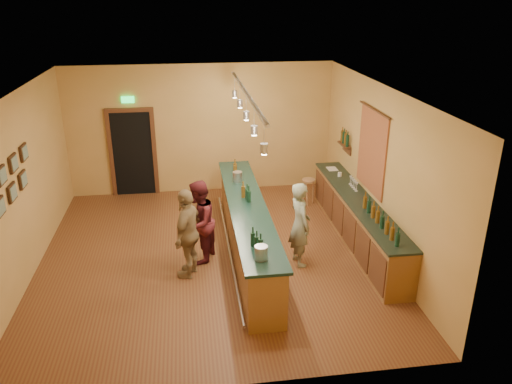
{
  "coord_description": "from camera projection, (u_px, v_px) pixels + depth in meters",
  "views": [
    {
      "loc": [
        -0.36,
        -8.57,
        4.79
      ],
      "look_at": [
        0.9,
        0.2,
        1.2
      ],
      "focal_mm": 35.0,
      "sensor_mm": 36.0,
      "label": 1
    }
  ],
  "objects": [
    {
      "name": "tapestry",
      "position": [
        372.0,
        151.0,
        9.81
      ],
      "size": [
        0.03,
        1.4,
        1.6
      ],
      "primitive_type": "cube",
      "color": "maroon",
      "rests_on": "wall_right"
    },
    {
      "name": "picture_grid",
      "position": [
        7.0,
        184.0,
        7.87
      ],
      "size": [
        0.06,
        2.2,
        0.7
      ],
      "primitive_type": null,
      "color": "#382111",
      "rests_on": "wall_left"
    },
    {
      "name": "tasting_bar",
      "position": [
        247.0,
        225.0,
        9.57
      ],
      "size": [
        0.73,
        5.1,
        1.38
      ],
      "color": "brown",
      "rests_on": "floor"
    },
    {
      "name": "bar_stool",
      "position": [
        308.0,
        185.0,
        11.87
      ],
      "size": [
        0.31,
        0.31,
        0.64
      ],
      "rotation": [
        0.0,
        0.0,
        -0.29
      ],
      "color": "#9D7047",
      "rests_on": "floor"
    },
    {
      "name": "bartender",
      "position": [
        300.0,
        224.0,
        9.14
      ],
      "size": [
        0.48,
        0.65,
        1.62
      ],
      "primitive_type": "imported",
      "rotation": [
        0.0,
        0.0,
        1.74
      ],
      "color": "gray",
      "rests_on": "floor"
    },
    {
      "name": "bottle_shelf",
      "position": [
        345.0,
        140.0,
        11.25
      ],
      "size": [
        0.17,
        0.55,
        0.54
      ],
      "color": "#532E19",
      "rests_on": "wall_right"
    },
    {
      "name": "back_counter",
      "position": [
        358.0,
        220.0,
        10.08
      ],
      "size": [
        0.6,
        4.55,
        1.27
      ],
      "color": "brown",
      "rests_on": "floor"
    },
    {
      "name": "doorway",
      "position": [
        133.0,
        151.0,
        12.25
      ],
      "size": [
        1.15,
        0.09,
        2.48
      ],
      "color": "black",
      "rests_on": "wall_back"
    },
    {
      "name": "wall_back",
      "position": [
        201.0,
        129.0,
        12.32
      ],
      "size": [
        6.5,
        0.02,
        3.2
      ],
      "primitive_type": "cube",
      "color": "#B38C43",
      "rests_on": "floor"
    },
    {
      "name": "wall_front",
      "position": [
        225.0,
        281.0,
        5.9
      ],
      "size": [
        6.5,
        0.02,
        3.2
      ],
      "primitive_type": "cube",
      "color": "#B38C43",
      "rests_on": "floor"
    },
    {
      "name": "floor",
      "position": [
        212.0,
        255.0,
        9.71
      ],
      "size": [
        7.0,
        7.0,
        0.0
      ],
      "primitive_type": "plane",
      "color": "brown",
      "rests_on": "ground"
    },
    {
      "name": "customer_a",
      "position": [
        199.0,
        222.0,
        9.24
      ],
      "size": [
        0.86,
        0.95,
        1.6
      ],
      "primitive_type": "imported",
      "rotation": [
        0.0,
        0.0,
        -1.97
      ],
      "color": "#59191E",
      "rests_on": "floor"
    },
    {
      "name": "wall_left",
      "position": [
        22.0,
        188.0,
        8.68
      ],
      "size": [
        0.02,
        7.0,
        3.2
      ],
      "primitive_type": "cube",
      "color": "#B38C43",
      "rests_on": "floor"
    },
    {
      "name": "ceiling",
      "position": [
        206.0,
        91.0,
        8.51
      ],
      "size": [
        6.5,
        7.0,
        0.02
      ],
      "primitive_type": "cube",
      "color": "silver",
      "rests_on": "wall_back"
    },
    {
      "name": "customer_b",
      "position": [
        188.0,
        233.0,
        8.77
      ],
      "size": [
        0.75,
        1.05,
        1.66
      ],
      "primitive_type": "imported",
      "rotation": [
        0.0,
        0.0,
        -1.97
      ],
      "color": "#997A51",
      "rests_on": "floor"
    },
    {
      "name": "pendant_track",
      "position": [
        246.0,
        102.0,
        8.68
      ],
      "size": [
        0.11,
        4.6,
        0.5
      ],
      "color": "silver",
      "rests_on": "ceiling"
    },
    {
      "name": "wall_right",
      "position": [
        379.0,
        170.0,
        9.54
      ],
      "size": [
        0.02,
        7.0,
        3.2
      ],
      "primitive_type": "cube",
      "color": "#B38C43",
      "rests_on": "floor"
    }
  ]
}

